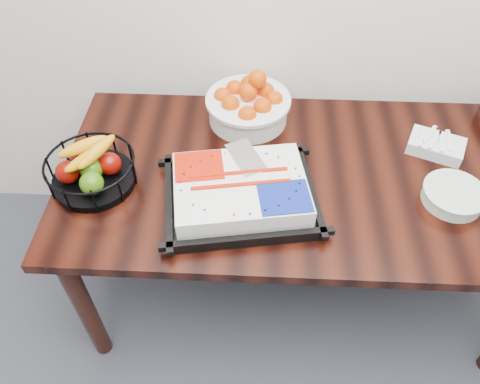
{
  "coord_description": "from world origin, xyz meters",
  "views": [
    {
      "loc": [
        -0.18,
        0.79,
        1.97
      ],
      "look_at": [
        -0.23,
        1.82,
        0.83
      ],
      "focal_mm": 35.0,
      "sensor_mm": 36.0,
      "label": 1
    }
  ],
  "objects_px": {
    "cake_tray": "(240,192)",
    "plate_stack": "(453,196)",
    "tangerine_bowl": "(248,101)",
    "fruit_basket": "(91,169)",
    "table": "(304,189)"
  },
  "relations": [
    {
      "from": "cake_tray",
      "to": "plate_stack",
      "type": "height_order",
      "value": "cake_tray"
    },
    {
      "from": "cake_tray",
      "to": "plate_stack",
      "type": "distance_m",
      "value": 0.73
    },
    {
      "from": "tangerine_bowl",
      "to": "plate_stack",
      "type": "distance_m",
      "value": 0.83
    },
    {
      "from": "fruit_basket",
      "to": "cake_tray",
      "type": "bearing_deg",
      "value": -6.91
    },
    {
      "from": "table",
      "to": "cake_tray",
      "type": "bearing_deg",
      "value": -147.44
    },
    {
      "from": "fruit_basket",
      "to": "plate_stack",
      "type": "distance_m",
      "value": 1.25
    },
    {
      "from": "table",
      "to": "tangerine_bowl",
      "type": "xyz_separation_m",
      "value": [
        -0.23,
        0.3,
        0.18
      ]
    },
    {
      "from": "fruit_basket",
      "to": "plate_stack",
      "type": "height_order",
      "value": "fruit_basket"
    },
    {
      "from": "cake_tray",
      "to": "fruit_basket",
      "type": "bearing_deg",
      "value": 173.09
    },
    {
      "from": "table",
      "to": "fruit_basket",
      "type": "distance_m",
      "value": 0.78
    },
    {
      "from": "tangerine_bowl",
      "to": "plate_stack",
      "type": "height_order",
      "value": "tangerine_bowl"
    },
    {
      "from": "table",
      "to": "fruit_basket",
      "type": "bearing_deg",
      "value": -173.52
    },
    {
      "from": "table",
      "to": "plate_stack",
      "type": "height_order",
      "value": "plate_stack"
    },
    {
      "from": "tangerine_bowl",
      "to": "plate_stack",
      "type": "bearing_deg",
      "value": -29.74
    },
    {
      "from": "table",
      "to": "cake_tray",
      "type": "height_order",
      "value": "cake_tray"
    }
  ]
}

